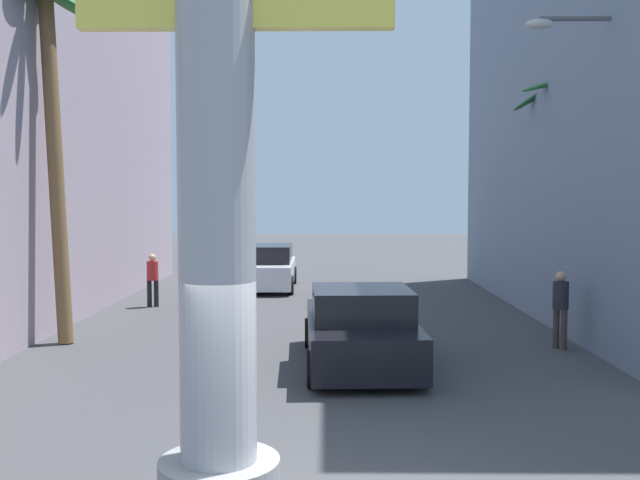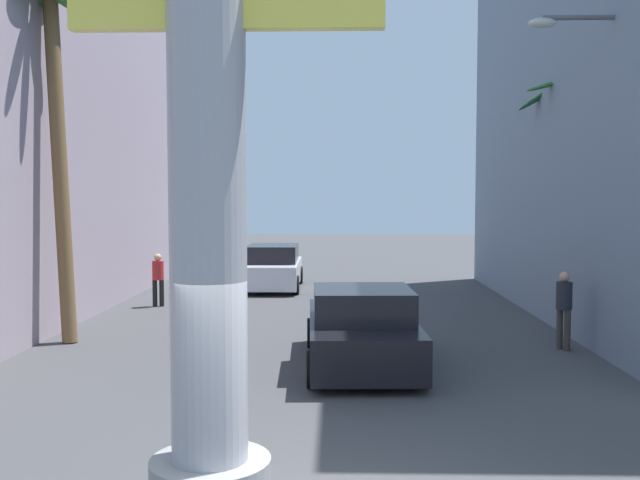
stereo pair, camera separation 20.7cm
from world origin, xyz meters
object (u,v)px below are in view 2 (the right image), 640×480
at_px(car_far, 273,268).
at_px(palm_tree_mid_left, 55,122).
at_px(palm_tree_mid_right, 578,154).
at_px(pedestrian_far_left, 158,276).
at_px(car_lead, 361,330).
at_px(neon_sign_pole, 207,35).
at_px(street_lamp, 619,151).
at_px(pedestrian_mid_right, 564,304).

xyz_separation_m(car_far, palm_tree_mid_left, (-4.01, -9.30, 4.24)).
bearing_deg(car_far, palm_tree_mid_right, -36.25).
relative_size(palm_tree_mid_right, pedestrian_far_left, 4.12).
bearing_deg(car_lead, car_far, 103.69).
distance_m(neon_sign_pole, car_far, 18.75).
distance_m(neon_sign_pole, street_lamp, 10.14).
distance_m(street_lamp, car_far, 13.84).
relative_size(street_lamp, pedestrian_far_left, 4.40).
bearing_deg(palm_tree_mid_left, street_lamp, -7.18).
xyz_separation_m(car_far, palm_tree_mid_right, (8.60, -6.31, 3.68)).
distance_m(street_lamp, pedestrian_far_left, 13.25).
height_order(palm_tree_mid_right, pedestrian_mid_right, palm_tree_mid_right).
bearing_deg(palm_tree_mid_left, palm_tree_mid_right, 13.37).
bearing_deg(street_lamp, palm_tree_mid_right, 81.30).
distance_m(neon_sign_pole, pedestrian_far_left, 15.22).
relative_size(car_lead, palm_tree_mid_right, 0.73).
bearing_deg(pedestrian_mid_right, car_far, 126.05).
bearing_deg(car_far, street_lamp, -53.79).
distance_m(street_lamp, palm_tree_mid_left, 12.04).
bearing_deg(street_lamp, car_far, 126.21).
xyz_separation_m(palm_tree_mid_left, pedestrian_mid_right, (11.20, -0.57, -3.99)).
relative_size(car_lead, palm_tree_mid_left, 0.60).
distance_m(pedestrian_mid_right, pedestrian_far_left, 11.75).
distance_m(car_lead, pedestrian_mid_right, 4.68).
bearing_deg(street_lamp, pedestrian_far_left, 148.76).
bearing_deg(pedestrian_mid_right, pedestrian_far_left, 150.81).
bearing_deg(palm_tree_mid_right, car_lead, -138.64).
relative_size(palm_tree_mid_left, palm_tree_mid_right, 1.21).
xyz_separation_m(neon_sign_pole, car_lead, (1.73, 6.82, -4.18)).
bearing_deg(car_far, palm_tree_mid_left, -113.33).
relative_size(car_far, palm_tree_mid_left, 0.54).
relative_size(neon_sign_pole, palm_tree_mid_left, 1.31).
height_order(car_lead, pedestrian_mid_right, pedestrian_mid_right).
height_order(street_lamp, palm_tree_mid_left, palm_tree_mid_left).
distance_m(neon_sign_pole, palm_tree_mid_left, 10.28).
bearing_deg(pedestrian_far_left, neon_sign_pole, -73.71).
relative_size(street_lamp, car_far, 1.62).
relative_size(car_lead, pedestrian_mid_right, 2.81).
distance_m(car_far, pedestrian_far_left, 5.16).
xyz_separation_m(pedestrian_mid_right, pedestrian_far_left, (-10.25, 5.73, -0.07)).
height_order(car_far, palm_tree_mid_right, palm_tree_mid_right).
bearing_deg(neon_sign_pole, street_lamp, 47.36).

